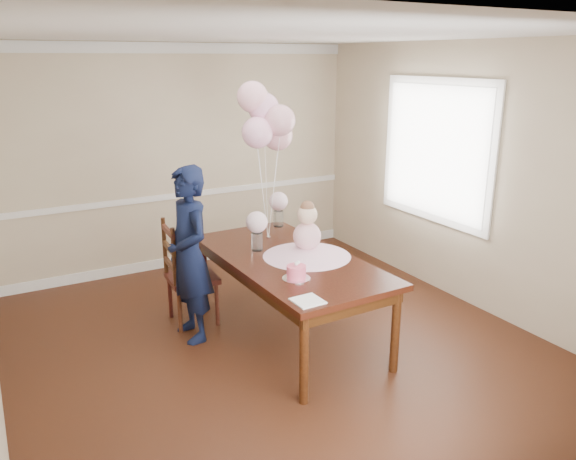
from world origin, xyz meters
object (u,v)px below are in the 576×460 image
Objects in this scene: woman at (189,255)px; dining_table_top at (289,260)px; birthday_cake at (296,272)px; dining_chair_seat at (192,278)px.

dining_table_top is at bearing 57.15° from woman.
woman is (-0.79, 0.45, 0.05)m from dining_table_top.
dining_table_top is at bearing 67.33° from birthday_cake.
birthday_cake reaches higher than dining_table_top.
dining_table_top is 1.05m from dining_chair_seat.
woman reaches higher than birthday_cake.
birthday_cake is at bearing -113.96° from dining_table_top.
birthday_cake is at bearing -65.20° from dining_chair_seat.
dining_table_top is 13.33× the size of birthday_cake.
dining_chair_seat is 0.28× the size of woman.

